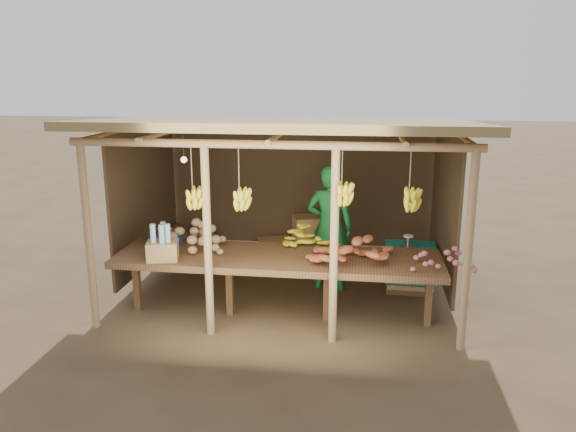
# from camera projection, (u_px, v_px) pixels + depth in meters

# --- Properties ---
(ground) EXTENTS (60.00, 60.00, 0.00)m
(ground) POSITION_uv_depth(u_px,v_px,m) (288.00, 289.00, 7.84)
(ground) COLOR brown
(ground) RESTS_ON ground
(stall_structure) EXTENTS (4.70, 3.50, 2.43)m
(stall_structure) POSITION_uv_depth(u_px,v_px,m) (291.00, 153.00, 7.31)
(stall_structure) COLOR tan
(stall_structure) RESTS_ON ground
(counter) EXTENTS (3.90, 1.05, 0.80)m
(counter) POSITION_uv_depth(u_px,v_px,m) (278.00, 260.00, 6.75)
(counter) COLOR brown
(counter) RESTS_ON ground
(potato_heap) EXTENTS (1.12, 0.76, 0.37)m
(potato_heap) POSITION_uv_depth(u_px,v_px,m) (185.00, 235.00, 6.92)
(potato_heap) COLOR #967D4D
(potato_heap) RESTS_ON counter
(sweet_potato_heap) EXTENTS (1.06, 0.72, 0.36)m
(sweet_potato_heap) POSITION_uv_depth(u_px,v_px,m) (355.00, 247.00, 6.48)
(sweet_potato_heap) COLOR #A44A2A
(sweet_potato_heap) RESTS_ON counter
(onion_heap) EXTENTS (0.71, 0.46, 0.35)m
(onion_heap) POSITION_uv_depth(u_px,v_px,m) (444.00, 254.00, 6.22)
(onion_heap) COLOR #CD6372
(onion_heap) RESTS_ON counter
(banana_pile) EXTENTS (0.61, 0.44, 0.35)m
(banana_pile) POSITION_uv_depth(u_px,v_px,m) (307.00, 232.00, 7.09)
(banana_pile) COLOR yellow
(banana_pile) RESTS_ON counter
(tomato_basin) EXTENTS (0.42, 0.42, 0.22)m
(tomato_basin) POSITION_uv_depth(u_px,v_px,m) (166.00, 237.00, 7.17)
(tomato_basin) COLOR navy
(tomato_basin) RESTS_ON counter
(bottle_box) EXTENTS (0.41, 0.35, 0.45)m
(bottle_box) POSITION_uv_depth(u_px,v_px,m) (162.00, 246.00, 6.54)
(bottle_box) COLOR #A27E48
(bottle_box) RESTS_ON counter
(vendor) EXTENTS (0.67, 0.47, 1.75)m
(vendor) POSITION_uv_depth(u_px,v_px,m) (330.00, 227.00, 7.67)
(vendor) COLOR #186E2D
(vendor) RESTS_ON ground
(tarp_crate) EXTENTS (0.70, 0.61, 0.81)m
(tarp_crate) POSITION_uv_depth(u_px,v_px,m) (410.00, 266.00, 7.74)
(tarp_crate) COLOR brown
(tarp_crate) RESTS_ON ground
(carton_stack) EXTENTS (1.12, 0.51, 0.78)m
(carton_stack) POSITION_uv_depth(u_px,v_px,m) (298.00, 244.00, 8.71)
(carton_stack) COLOR #A27E48
(carton_stack) RESTS_ON ground
(burlap_sacks) EXTENTS (0.94, 0.49, 0.66)m
(burlap_sacks) POSITION_uv_depth(u_px,v_px,m) (191.00, 240.00, 9.10)
(burlap_sacks) COLOR #4D3823
(burlap_sacks) RESTS_ON ground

